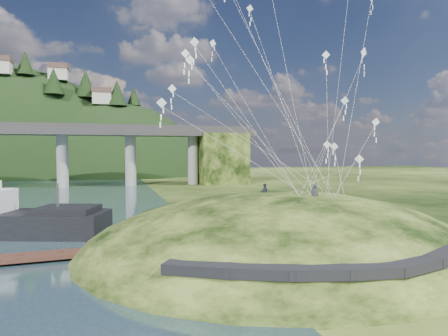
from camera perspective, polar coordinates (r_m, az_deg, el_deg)
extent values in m
plane|color=black|center=(31.54, -4.03, -13.37)|extent=(320.00, 320.00, 0.00)
ellipsoid|color=black|center=(36.23, 8.11, -13.75)|extent=(36.00, 32.00, 13.00)
cube|color=black|center=(23.16, -3.44, -14.06)|extent=(4.32, 3.62, 0.71)
cube|color=black|center=(22.48, 5.26, -14.41)|extent=(4.10, 2.97, 0.61)
cube|color=black|center=(22.87, 13.45, -14.19)|extent=(3.85, 2.37, 0.62)
cube|color=black|center=(24.11, 20.37, -13.51)|extent=(3.62, 1.83, 0.66)
cube|color=black|center=(26.10, 25.52, -12.34)|extent=(3.82, 2.27, 0.68)
cube|color=black|center=(28.76, 28.77, -10.84)|extent=(4.11, 2.97, 0.71)
cylinder|color=gray|center=(100.18, -22.08, 1.11)|extent=(2.60, 2.60, 13.00)
cylinder|color=gray|center=(99.82, -13.19, 1.22)|extent=(2.60, 2.60, 13.00)
cylinder|color=gray|center=(101.84, -4.45, 1.30)|extent=(2.60, 2.60, 13.00)
cube|color=black|center=(103.64, -0.39, 1.33)|extent=(12.00, 11.00, 13.00)
ellipsoid|color=black|center=(159.90, -28.40, -3.04)|extent=(96.00, 68.00, 88.00)
ellipsoid|color=black|center=(148.82, -15.68, -4.78)|extent=(76.00, 56.00, 72.00)
cone|color=black|center=(146.58, -26.55, 13.28)|extent=(5.83, 5.83, 7.67)
cone|color=black|center=(139.40, -23.17, 11.37)|extent=(6.47, 6.47, 8.51)
cone|color=black|center=(145.56, -19.16, 11.31)|extent=(7.13, 7.13, 9.38)
cone|color=black|center=(140.05, -15.05, 10.32)|extent=(6.56, 6.56, 8.63)
cone|color=black|center=(145.82, -12.75, 9.96)|extent=(4.88, 4.88, 6.42)
cube|color=beige|center=(145.45, -29.29, 12.35)|extent=(6.00, 5.00, 4.00)
cube|color=#51372E|center=(145.95, -29.32, 13.39)|extent=(6.40, 5.40, 1.60)
cube|color=beige|center=(148.69, -22.60, 12.21)|extent=(6.00, 5.00, 4.00)
cube|color=#51372E|center=(149.18, -22.62, 13.24)|extent=(6.40, 5.40, 1.60)
cube|color=beige|center=(140.72, -17.06, 9.44)|extent=(6.00, 5.00, 4.00)
cube|color=#51372E|center=(141.07, -17.08, 10.53)|extent=(6.40, 5.40, 1.60)
cube|color=black|center=(46.52, -28.96, -6.98)|extent=(21.28, 11.74, 2.43)
cube|color=black|center=(43.33, -21.52, -5.52)|extent=(6.78, 6.19, 0.56)
cylinder|color=#2D2B2B|center=(43.56, -22.68, -3.88)|extent=(0.22, 0.22, 2.80)
cube|color=#351C15|center=(34.75, -22.09, -11.33)|extent=(13.38, 3.11, 0.33)
cylinder|color=#351C15|center=(34.99, -26.84, -11.72)|extent=(0.28, 0.28, 0.95)
cylinder|color=#351C15|center=(34.80, -22.08, -11.71)|extent=(0.28, 0.28, 0.95)
cylinder|color=#351C15|center=(34.85, -17.31, -11.62)|extent=(0.28, 0.28, 0.95)
cylinder|color=#351C15|center=(35.12, -12.58, -11.45)|extent=(0.28, 0.28, 0.95)
imported|color=#282835|center=(33.66, 12.80, -2.25)|extent=(0.78, 0.57, 1.96)
imported|color=#282835|center=(35.40, 5.79, -2.23)|extent=(0.88, 0.80, 1.47)
cube|color=white|center=(42.06, 0.22, 22.90)|extent=(0.11, 0.06, 0.49)
cube|color=white|center=(43.79, 14.51, 3.26)|extent=(0.75, 0.43, 0.83)
cube|color=white|center=(43.78, 14.51, 2.49)|extent=(0.11, 0.05, 0.48)
cube|color=white|center=(43.78, 14.50, 1.72)|extent=(0.11, 0.05, 0.48)
cube|color=white|center=(43.80, 14.49, 0.95)|extent=(0.11, 0.05, 0.48)
cube|color=white|center=(34.87, 14.36, 15.39)|extent=(0.56, 0.42, 0.66)
cube|color=white|center=(34.77, 14.35, 14.63)|extent=(0.08, 0.05, 0.39)
cube|color=white|center=(34.67, 14.34, 13.87)|extent=(0.08, 0.05, 0.39)
cube|color=white|center=(34.58, 14.34, 13.11)|extent=(0.08, 0.05, 0.39)
cube|color=white|center=(32.65, -5.55, 15.98)|extent=(0.68, 0.15, 0.68)
cube|color=white|center=(32.54, -5.55, 15.15)|extent=(0.09, 0.02, 0.40)
cube|color=white|center=(32.44, -5.54, 14.32)|extent=(0.09, 0.02, 0.40)
cube|color=white|center=(32.34, -5.54, 13.48)|extent=(0.09, 0.02, 0.40)
cube|color=white|center=(35.90, 15.48, 2.97)|extent=(0.45, 0.60, 0.69)
cube|color=white|center=(35.90, 15.47, 2.17)|extent=(0.08, 0.07, 0.41)
cube|color=white|center=(35.91, 15.46, 1.36)|extent=(0.08, 0.07, 0.41)
cube|color=white|center=(35.92, 15.45, 0.56)|extent=(0.08, 0.07, 0.41)
cube|color=white|center=(37.40, 19.33, 15.28)|extent=(0.79, 0.40, 0.84)
cube|color=white|center=(37.27, 19.32, 14.38)|extent=(0.10, 0.08, 0.49)
cube|color=white|center=(37.15, 19.30, 13.47)|extent=(0.10, 0.08, 0.49)
cube|color=white|center=(37.03, 19.29, 12.55)|extent=(0.10, 0.08, 0.49)
cube|color=white|center=(40.12, 18.75, 1.22)|extent=(0.66, 0.64, 0.86)
cube|color=white|center=(40.14, 18.74, 0.34)|extent=(0.11, 0.08, 0.51)
cube|color=white|center=(40.17, 18.72, -0.54)|extent=(0.11, 0.08, 0.51)
cube|color=white|center=(40.20, 18.71, -1.42)|extent=(0.11, 0.08, 0.51)
cube|color=white|center=(38.87, -1.61, 17.38)|extent=(0.68, 0.26, 0.69)
cube|color=white|center=(38.75, -1.61, 16.67)|extent=(0.09, 0.07, 0.41)
cube|color=white|center=(38.63, -1.61, 15.94)|extent=(0.09, 0.07, 0.41)
cube|color=white|center=(38.51, -1.61, 15.22)|extent=(0.09, 0.07, 0.41)
cube|color=white|center=(34.77, 20.87, 6.15)|extent=(0.68, 0.20, 0.67)
cube|color=white|center=(34.74, 20.85, 5.35)|extent=(0.09, 0.02, 0.40)
cube|color=white|center=(34.72, 20.84, 4.55)|extent=(0.09, 0.02, 0.40)
cube|color=white|center=(34.71, 20.83, 3.75)|extent=(0.09, 0.02, 0.40)
cube|color=white|center=(34.31, 16.88, 9.20)|extent=(0.64, 0.27, 0.66)
cube|color=white|center=(34.25, 16.87, 8.41)|extent=(0.09, 0.02, 0.39)
cube|color=white|center=(34.21, 16.86, 7.62)|extent=(0.09, 0.02, 0.39)
cube|color=white|center=(34.17, 16.85, 6.83)|extent=(0.09, 0.02, 0.39)
cube|color=white|center=(44.15, 3.71, 21.79)|extent=(0.75, 0.27, 0.73)
cube|color=white|center=(43.98, 3.71, 21.13)|extent=(0.10, 0.05, 0.44)
cube|color=white|center=(43.81, 3.71, 20.47)|extent=(0.10, 0.05, 0.44)
cube|color=white|center=(43.65, 3.71, 19.81)|extent=(0.10, 0.05, 0.44)
cube|color=white|center=(34.37, -8.91, 9.19)|extent=(0.86, 0.25, 0.86)
cube|color=white|center=(34.30, -8.91, 8.17)|extent=(0.11, 0.03, 0.50)
cube|color=white|center=(34.24, -8.90, 7.14)|extent=(0.11, 0.03, 0.50)
cube|color=white|center=(34.20, -8.89, 6.11)|extent=(0.11, 0.03, 0.50)
cube|color=white|center=(31.18, -4.89, 15.11)|extent=(0.74, 0.17, 0.73)
cube|color=white|center=(31.07, -4.89, 14.17)|extent=(0.10, 0.04, 0.43)
cube|color=white|center=(30.97, -4.88, 13.22)|extent=(0.10, 0.04, 0.43)
cube|color=white|center=(30.87, -4.88, 12.27)|extent=(0.10, 0.04, 0.43)
cube|color=white|center=(40.36, -7.42, 11.18)|extent=(0.85, 0.18, 0.85)
cube|color=white|center=(40.27, -7.41, 10.33)|extent=(0.11, 0.03, 0.49)
cube|color=white|center=(40.19, -7.41, 9.48)|extent=(0.11, 0.03, 0.49)
cube|color=white|center=(40.12, -7.40, 8.62)|extent=(0.11, 0.03, 0.49)
cube|color=white|center=(31.36, -4.23, 17.51)|extent=(0.62, 0.43, 0.70)
cube|color=white|center=(31.24, -4.23, 16.61)|extent=(0.09, 0.05, 0.42)
cube|color=white|center=(31.12, -4.22, 15.70)|extent=(0.09, 0.05, 0.42)
cube|color=white|center=(31.00, -4.22, 14.79)|extent=(0.09, 0.05, 0.42)
cube|color=white|center=(42.86, 20.33, 21.29)|extent=(0.09, 0.06, 0.41)
cube|color=white|center=(42.71, 20.31, 20.66)|extent=(0.09, 0.06, 0.41)
cube|color=white|center=(42.55, 20.30, 20.03)|extent=(0.09, 0.06, 0.41)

